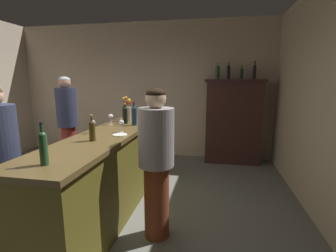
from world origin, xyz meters
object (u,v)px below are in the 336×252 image
(wine_bottle_syrah, at_px, (92,130))
(display_bottle_left, at_px, (218,71))
(wine_glass_mid, at_px, (92,124))
(cheese_plate, at_px, (120,135))
(bar_counter, at_px, (109,173))
(wine_bottle_chardonnay, at_px, (43,146))
(wine_bottle_merlot, at_px, (134,115))
(wine_glass_front, at_px, (121,123))
(flower_arrangement, at_px, (128,111))
(wine_bottle_rose, at_px, (124,111))
(wine_bottle_riesling, at_px, (125,114))
(patron_in_navy, at_px, (68,121))
(display_cabinet, at_px, (233,120))
(display_bottle_midleft, at_px, (228,72))
(display_bottle_midright, at_px, (254,71))
(bartender, at_px, (156,159))
(wine_glass_rear, at_px, (111,117))
(patron_near_entrance, at_px, (1,165))
(display_bottle_center, at_px, (242,73))

(wine_bottle_syrah, height_order, display_bottle_left, display_bottle_left)
(wine_bottle_syrah, bearing_deg, wine_glass_mid, 117.39)
(wine_bottle_syrah, relative_size, cheese_plate, 1.61)
(bar_counter, distance_m, wine_bottle_chardonnay, 1.34)
(wine_bottle_merlot, distance_m, wine_glass_front, 0.51)
(cheese_plate, bearing_deg, display_bottle_left, 65.45)
(flower_arrangement, bearing_deg, wine_bottle_rose, 128.39)
(wine_bottle_riesling, distance_m, patron_in_navy, 1.41)
(display_cabinet, distance_m, cheese_plate, 2.85)
(display_bottle_midleft, xyz_separation_m, patron_in_navy, (-2.84, -1.15, -0.89))
(display_bottle_midright, bearing_deg, patron_in_navy, -160.90)
(bar_counter, bearing_deg, wine_glass_mid, -167.49)
(wine_glass_mid, bearing_deg, display_bottle_midright, 47.55)
(wine_glass_front, distance_m, cheese_plate, 0.20)
(wine_bottle_syrah, xyz_separation_m, display_bottle_midleft, (1.51, 2.74, 0.69))
(wine_bottle_chardonnay, relative_size, patron_in_navy, 0.19)
(wine_bottle_rose, height_order, display_bottle_midright, display_bottle_midright)
(cheese_plate, bearing_deg, wine_glass_mid, 171.97)
(wine_glass_front, distance_m, display_bottle_left, 2.65)
(wine_bottle_chardonnay, relative_size, display_bottle_left, 1.00)
(wine_bottle_chardonnay, height_order, wine_bottle_rose, wine_bottle_chardonnay)
(wine_bottle_riesling, height_order, patron_in_navy, patron_in_navy)
(display_cabinet, relative_size, wine_glass_mid, 10.55)
(display_cabinet, bearing_deg, wine_bottle_riesling, -135.31)
(bar_counter, distance_m, wine_bottle_riesling, 0.95)
(display_bottle_midleft, bearing_deg, wine_bottle_chardonnay, -113.14)
(bar_counter, relative_size, bartender, 1.77)
(wine_glass_rear, bearing_deg, wine_glass_front, -53.74)
(display_bottle_left, relative_size, patron_near_entrance, 0.20)
(wine_bottle_rose, xyz_separation_m, wine_glass_mid, (0.01, -1.10, -0.01))
(wine_glass_mid, height_order, display_bottle_left, display_bottle_left)
(wine_bottle_chardonnay, relative_size, wine_bottle_rose, 1.11)
(wine_glass_rear, distance_m, bartender, 1.30)
(bar_counter, relative_size, wine_bottle_rose, 9.52)
(wine_bottle_merlot, bearing_deg, patron_in_navy, 157.25)
(patron_near_entrance, height_order, bartender, patron_near_entrance)
(wine_glass_mid, bearing_deg, flower_arrangement, 84.38)
(wine_bottle_rose, relative_size, cheese_plate, 1.72)
(wine_glass_mid, distance_m, wine_glass_rear, 0.59)
(wine_glass_rear, bearing_deg, display_bottle_center, 42.41)
(bar_counter, distance_m, patron_in_navy, 1.83)
(bartender, bearing_deg, wine_bottle_merlot, -73.92)
(wine_bottle_syrah, height_order, bartender, bartender)
(wine_bottle_merlot, xyz_separation_m, bartender, (0.55, -0.94, -0.32))
(wine_bottle_merlot, relative_size, patron_near_entrance, 0.21)
(wine_bottle_syrah, relative_size, wine_bottle_chardonnay, 0.85)
(wine_glass_rear, xyz_separation_m, patron_in_navy, (-1.13, 0.65, -0.20))
(flower_arrangement, distance_m, patron_near_entrance, 1.92)
(wine_bottle_rose, distance_m, display_bottle_center, 2.43)
(bar_counter, height_order, wine_glass_rear, wine_glass_rear)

